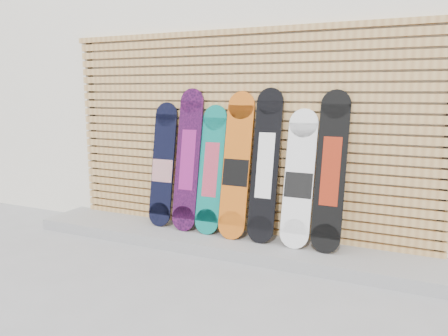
% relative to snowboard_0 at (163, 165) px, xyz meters
% --- Properties ---
extents(ground, '(80.00, 80.00, 0.00)m').
position_rel_snowboard_0_xyz_m(ground, '(1.02, -0.81, -0.81)').
color(ground, gray).
rests_on(ground, ground).
extents(building, '(12.00, 5.00, 3.60)m').
position_rel_snowboard_0_xyz_m(building, '(1.52, 2.69, 0.99)').
color(building, white).
rests_on(building, ground).
extents(concrete_step, '(4.60, 0.70, 0.12)m').
position_rel_snowboard_0_xyz_m(concrete_step, '(0.87, -0.13, -0.75)').
color(concrete_step, gray).
rests_on(concrete_step, ground).
extents(slat_wall, '(4.26, 0.08, 2.29)m').
position_rel_snowboard_0_xyz_m(slat_wall, '(0.87, 0.16, 0.39)').
color(slat_wall, tan).
rests_on(slat_wall, ground).
extents(snowboard_0, '(0.28, 0.27, 1.41)m').
position_rel_snowboard_0_xyz_m(snowboard_0, '(0.00, 0.00, 0.00)').
color(snowboard_0, black).
rests_on(snowboard_0, concrete_step).
extents(snowboard_1, '(0.28, 0.31, 1.57)m').
position_rel_snowboard_0_xyz_m(snowboard_1, '(0.34, -0.02, 0.09)').
color(snowboard_1, black).
rests_on(snowboard_1, concrete_step).
extents(snowboard_2, '(0.28, 0.30, 1.39)m').
position_rel_snowboard_0_xyz_m(snowboard_2, '(0.62, -0.01, -0.00)').
color(snowboard_2, '#0B7166').
rests_on(snowboard_2, concrete_step).
extents(snowboard_3, '(0.30, 0.34, 1.53)m').
position_rel_snowboard_0_xyz_m(snowboard_3, '(0.93, -0.03, 0.06)').
color(snowboard_3, '#CD5F15').
rests_on(snowboard_3, concrete_step).
extents(snowboard_4, '(0.28, 0.32, 1.57)m').
position_rel_snowboard_0_xyz_m(snowboard_4, '(1.24, -0.02, 0.09)').
color(snowboard_4, black).
rests_on(snowboard_4, concrete_step).
extents(snowboard_5, '(0.29, 0.33, 1.37)m').
position_rel_snowboard_0_xyz_m(snowboard_5, '(1.60, -0.03, -0.02)').
color(snowboard_5, white).
rests_on(snowboard_5, concrete_step).
extents(snowboard_6, '(0.29, 0.33, 1.55)m').
position_rel_snowboard_0_xyz_m(snowboard_6, '(1.91, -0.03, 0.08)').
color(snowboard_6, black).
rests_on(snowboard_6, concrete_step).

